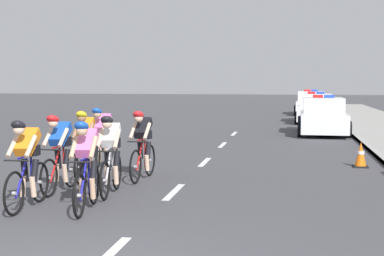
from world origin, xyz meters
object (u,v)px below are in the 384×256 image
at_px(cyclist_third, 60,152).
at_px(cyclist_lead, 27,163).
at_px(cyclist_fifth, 85,144).
at_px(cyclist_seventh, 102,138).
at_px(police_car_nearest, 323,117).
at_px(cyclist_sixth, 142,144).
at_px(police_car_second, 316,109).
at_px(traffic_cone_mid, 361,155).
at_px(cyclist_fourth, 111,154).
at_px(police_car_third, 311,104).
at_px(cyclist_second, 86,164).

bearing_deg(cyclist_third, cyclist_lead, -89.17).
distance_m(cyclist_fifth, cyclist_seventh, 1.35).
bearing_deg(police_car_nearest, cyclist_third, -114.03).
bearing_deg(cyclist_sixth, police_car_second, 75.62).
distance_m(cyclist_lead, cyclist_fifth, 2.76).
relative_size(police_car_nearest, police_car_second, 0.99).
bearing_deg(cyclist_lead, cyclist_third, 90.83).
bearing_deg(traffic_cone_mid, cyclist_fifth, -154.89).
distance_m(cyclist_fourth, cyclist_fifth, 1.75).
bearing_deg(cyclist_seventh, police_car_third, 75.89).
bearing_deg(cyclist_seventh, cyclist_second, -74.32).
bearing_deg(cyclist_sixth, cyclist_fourth, -96.22).
distance_m(cyclist_sixth, police_car_second, 18.15).
xyz_separation_m(cyclist_seventh, police_car_nearest, (5.81, 10.18, -0.11)).
xyz_separation_m(cyclist_seventh, police_car_second, (5.81, 16.47, -0.11)).
xyz_separation_m(police_car_nearest, police_car_second, (-0.00, 6.29, 0.00)).
bearing_deg(cyclist_sixth, cyclist_seventh, 139.72).
relative_size(cyclist_sixth, cyclist_seventh, 1.00).
xyz_separation_m(cyclist_seventh, police_car_third, (5.81, 23.12, -0.11)).
bearing_deg(cyclist_seventh, police_car_nearest, 60.27).
xyz_separation_m(cyclist_second, police_car_second, (4.67, 20.56, -0.11)).
height_order(cyclist_seventh, traffic_cone_mid, cyclist_seventh).
height_order(cyclist_lead, cyclist_fourth, same).
bearing_deg(cyclist_sixth, cyclist_second, -93.05).
bearing_deg(cyclist_lead, cyclist_fifth, 90.13).
xyz_separation_m(cyclist_lead, cyclist_second, (1.05, 0.02, 0.00)).
distance_m(cyclist_fourth, police_car_nearest, 13.76).
xyz_separation_m(cyclist_seventh, traffic_cone_mid, (6.24, 1.54, -0.48)).
bearing_deg(cyclist_second, cyclist_third, 127.57).
height_order(cyclist_seventh, police_car_nearest, police_car_nearest).
relative_size(cyclist_second, cyclist_seventh, 1.00).
xyz_separation_m(cyclist_fourth, police_car_third, (4.69, 25.88, -0.11)).
bearing_deg(police_car_third, police_car_second, -90.00).
bearing_deg(cyclist_fifth, cyclist_fourth, -53.63).
bearing_deg(cyclist_fifth, cyclist_lead, -89.87).
height_order(police_car_nearest, traffic_cone_mid, police_car_nearest).
height_order(cyclist_lead, cyclist_third, same).
bearing_deg(cyclist_seventh, cyclist_lead, -88.69).
distance_m(cyclist_second, cyclist_third, 1.76).
height_order(cyclist_third, police_car_second, police_car_second).
relative_size(cyclist_lead, cyclist_fifth, 1.00).
height_order(police_car_nearest, police_car_third, same).
relative_size(cyclist_fifth, traffic_cone_mid, 2.69).
bearing_deg(police_car_third, cyclist_fourth, -100.26).
height_order(cyclist_second, cyclist_sixth, same).
height_order(cyclist_second, police_car_nearest, police_car_nearest).
height_order(cyclist_third, cyclist_fourth, same).
bearing_deg(police_car_second, cyclist_lead, -105.53).
bearing_deg(police_car_second, cyclist_fourth, -103.70).
height_order(cyclist_second, traffic_cone_mid, cyclist_second).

